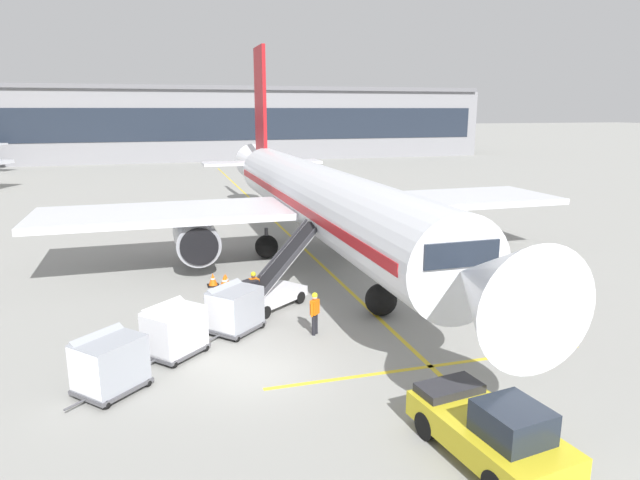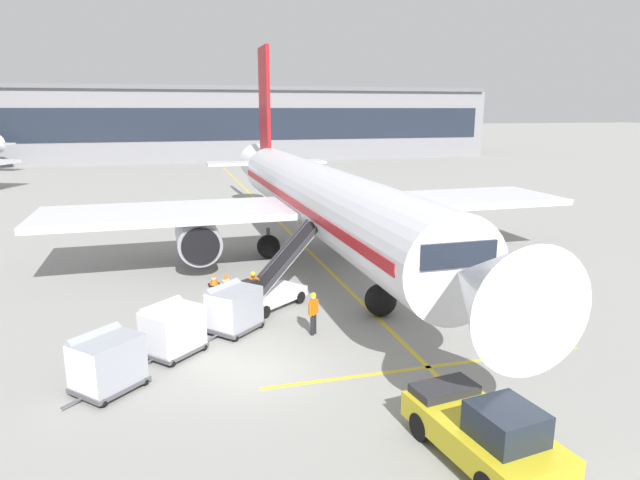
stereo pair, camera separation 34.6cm
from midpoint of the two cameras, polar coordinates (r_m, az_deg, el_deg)
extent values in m
plane|color=gray|center=(19.56, -6.85, -13.35)|extent=(600.00, 600.00, 0.00)
cylinder|color=silver|center=(32.14, -0.42, 4.28)|extent=(4.16, 31.02, 3.75)
cube|color=red|center=(32.14, -0.42, 4.28)|extent=(4.19, 29.78, 0.45)
cone|color=silver|center=(16.65, 16.87, -4.83)|extent=(3.62, 3.80, 3.57)
cone|color=silver|center=(49.98, -6.50, 7.72)|extent=(3.27, 6.05, 3.19)
cube|color=silver|center=(31.72, -15.03, 2.67)|extent=(14.79, 6.39, 0.36)
cylinder|color=#93969E|center=(31.43, -12.87, 0.20)|extent=(2.38, 4.06, 2.33)
cylinder|color=black|center=(29.42, -12.57, -0.67)|extent=(1.98, 0.15, 1.98)
cube|color=silver|center=(36.03, 11.72, 4.07)|extent=(14.79, 6.39, 0.36)
cylinder|color=#93969E|center=(35.23, 10.55, 1.69)|extent=(2.38, 4.06, 2.33)
cylinder|color=black|center=(33.45, 12.16, 1.01)|extent=(1.98, 0.15, 1.98)
cube|color=red|center=(48.28, -6.33, 13.62)|extent=(0.33, 3.72, 9.29)
cube|color=silver|center=(48.19, -6.11, 7.87)|extent=(10.04, 2.61, 0.20)
cube|color=#1E2633|center=(18.64, 12.55, -0.86)|extent=(2.65, 1.72, 0.83)
cylinder|color=#47474C|center=(24.16, 5.88, -4.80)|extent=(0.22, 0.22, 1.14)
sphere|color=black|center=(24.35, 5.85, -6.08)|extent=(1.40, 1.40, 1.40)
cylinder|color=#47474C|center=(33.42, -5.80, 0.28)|extent=(0.22, 0.22, 1.14)
sphere|color=black|center=(33.56, -5.78, -0.67)|extent=(1.40, 1.40, 1.40)
cylinder|color=#47474C|center=(34.91, 3.30, 0.89)|extent=(0.22, 0.22, 1.14)
sphere|color=black|center=(35.03, 3.29, -0.03)|extent=(1.40, 1.40, 1.40)
cube|color=silver|center=(25.33, -5.48, -5.78)|extent=(3.67, 3.34, 0.44)
cube|color=black|center=(24.73, -7.58, -4.91)|extent=(0.82, 0.81, 0.70)
cylinder|color=#333338|center=(25.19, -6.51, -4.42)|extent=(0.08, 0.08, 0.80)
cube|color=silver|center=(25.65, -3.96, -1.96)|extent=(4.19, 3.50, 2.73)
cube|color=black|center=(25.62, -3.97, -1.77)|extent=(3.99, 3.30, 2.57)
cube|color=#333338|center=(25.34, -3.21, -1.86)|extent=(3.64, 2.81, 2.74)
cube|color=#333338|center=(25.90, -4.71, -1.56)|extent=(3.64, 2.81, 2.74)
cylinder|color=black|center=(25.80, -2.47, -5.88)|extent=(0.57, 0.50, 0.56)
cylinder|color=black|center=(26.70, -4.94, -5.25)|extent=(0.57, 0.50, 0.56)
cylinder|color=black|center=(24.11, -6.05, -7.34)|extent=(0.57, 0.50, 0.56)
cylinder|color=black|center=(25.07, -8.55, -6.60)|extent=(0.57, 0.50, 0.56)
cube|color=#515156|center=(22.94, -9.03, -8.73)|extent=(2.55, 2.53, 0.12)
cylinder|color=#4C4C51|center=(22.01, -11.31, -9.82)|extent=(0.56, 0.53, 0.07)
cube|color=#9EA3AD|center=(22.65, -9.11, -6.82)|extent=(2.41, 2.39, 1.50)
cube|color=#9EA3AD|center=(22.73, -9.96, -5.38)|extent=(1.91, 1.86, 0.74)
cube|color=silver|center=(21.97, -10.73, -7.54)|extent=(1.00, 1.07, 1.38)
sphere|color=black|center=(22.83, -11.66, -9.11)|extent=(0.30, 0.30, 0.30)
sphere|color=black|center=(21.99, -8.99, -9.89)|extent=(0.30, 0.30, 0.30)
sphere|color=black|center=(23.93, -9.06, -7.93)|extent=(0.30, 0.30, 0.30)
sphere|color=black|center=(23.14, -6.44, -8.60)|extent=(0.30, 0.30, 0.30)
cube|color=#515156|center=(21.32, -14.98, -10.78)|extent=(2.55, 2.53, 0.12)
cylinder|color=#4C4C51|center=(20.50, -17.72, -12.00)|extent=(0.56, 0.53, 0.07)
cube|color=silver|center=(21.01, -15.11, -8.76)|extent=(2.41, 2.39, 1.50)
cube|color=silver|center=(21.11, -15.98, -7.18)|extent=(1.91, 1.86, 0.74)
cube|color=silver|center=(20.41, -17.07, -9.56)|extent=(1.00, 1.07, 1.38)
sphere|color=black|center=(21.32, -17.83, -11.15)|extent=(0.30, 0.30, 0.30)
sphere|color=black|center=(20.39, -15.23, -12.12)|extent=(0.30, 0.30, 0.30)
sphere|color=black|center=(22.30, -14.73, -9.83)|extent=(0.30, 0.30, 0.30)
sphere|color=black|center=(21.41, -12.12, -10.68)|extent=(0.30, 0.30, 0.30)
cube|color=#515156|center=(19.40, -20.97, -13.74)|extent=(2.55, 2.53, 0.12)
cylinder|color=#4C4C51|center=(18.72, -24.29, -15.12)|extent=(0.56, 0.53, 0.07)
cube|color=#9EA3AD|center=(19.06, -21.17, -11.56)|extent=(2.41, 2.39, 1.50)
cube|color=#9EA3AD|center=(19.16, -22.08, -9.79)|extent=(1.91, 1.86, 0.74)
cube|color=silver|center=(18.55, -23.55, -12.47)|extent=(1.00, 1.07, 1.38)
sphere|color=black|center=(19.52, -24.12, -14.06)|extent=(0.30, 0.30, 0.30)
sphere|color=black|center=(18.51, -21.59, -15.35)|extent=(0.30, 0.30, 0.30)
sphere|color=black|center=(20.35, -20.38, -12.57)|extent=(0.30, 0.30, 0.30)
sphere|color=black|center=(19.39, -17.77, -13.68)|extent=(0.30, 0.30, 0.30)
cube|color=gold|center=(15.56, 16.21, -18.46)|extent=(2.71, 4.66, 0.70)
cube|color=#1E2633|center=(14.70, 18.43, -17.24)|extent=(1.68, 1.74, 0.80)
cube|color=#28282D|center=(16.43, 12.48, -14.54)|extent=(1.91, 1.22, 0.24)
cylinder|color=black|center=(17.12, 15.53, -16.45)|extent=(0.39, 0.79, 0.76)
cylinder|color=black|center=(16.12, 10.20, -18.15)|extent=(0.39, 0.79, 0.76)
cylinder|color=black|center=(15.48, 22.40, -20.48)|extent=(0.39, 0.79, 0.76)
cylinder|color=black|center=(25.21, -6.96, -6.07)|extent=(0.15, 0.15, 0.86)
cylinder|color=black|center=(25.15, -7.35, -6.13)|extent=(0.15, 0.15, 0.86)
cube|color=orange|center=(24.96, -7.20, -4.54)|extent=(0.42, 0.31, 0.58)
cube|color=white|center=(24.84, -7.10, -4.62)|extent=(0.34, 0.08, 0.08)
sphere|color=brown|center=(24.83, -7.23, -3.64)|extent=(0.21, 0.21, 0.21)
sphere|color=yellow|center=(24.81, -7.24, -3.48)|extent=(0.23, 0.23, 0.23)
cylinder|color=orange|center=(25.05, -6.69, -4.57)|extent=(0.09, 0.09, 0.56)
cylinder|color=orange|center=(24.89, -7.72, -4.72)|extent=(0.09, 0.09, 0.56)
cylinder|color=black|center=(22.24, -1.10, -8.67)|extent=(0.15, 0.15, 0.86)
cylinder|color=black|center=(22.38, -0.87, -8.52)|extent=(0.15, 0.15, 0.86)
cube|color=orange|center=(22.05, -1.00, -6.85)|extent=(0.44, 0.44, 0.58)
cube|color=white|center=(22.11, -1.28, -6.80)|extent=(0.25, 0.25, 0.08)
sphere|color=beige|center=(21.91, -1.00, -5.85)|extent=(0.21, 0.21, 0.21)
sphere|color=yellow|center=(21.89, -1.00, -5.67)|extent=(0.23, 0.23, 0.23)
cylinder|color=orange|center=(21.87, -1.31, -7.16)|extent=(0.09, 0.09, 0.56)
cylinder|color=orange|center=(22.26, -0.69, -6.78)|extent=(0.09, 0.09, 0.56)
cylinder|color=black|center=(23.46, -10.36, -7.69)|extent=(0.15, 0.15, 0.86)
cylinder|color=black|center=(23.34, -10.03, -7.79)|extent=(0.15, 0.15, 0.86)
cube|color=yellow|center=(23.15, -10.27, -6.08)|extent=(0.43, 0.44, 0.58)
cube|color=white|center=(23.24, -10.06, -5.99)|extent=(0.23, 0.26, 0.08)
sphere|color=tan|center=(23.02, -10.31, -5.11)|extent=(0.21, 0.21, 0.21)
sphere|color=yellow|center=(23.00, -10.32, -4.95)|extent=(0.23, 0.23, 0.23)
cylinder|color=yellow|center=(23.33, -10.70, -6.07)|extent=(0.09, 0.09, 0.56)
cylinder|color=yellow|center=(23.01, -9.82, -6.31)|extent=(0.09, 0.09, 0.56)
cube|color=black|center=(28.87, -11.20, -4.57)|extent=(0.58, 0.58, 0.05)
cone|color=orange|center=(28.77, -11.23, -3.94)|extent=(0.46, 0.46, 0.61)
cylinder|color=white|center=(28.76, -11.23, -3.89)|extent=(0.25, 0.25, 0.07)
cube|color=black|center=(28.52, -9.91, -4.73)|extent=(0.62, 0.62, 0.05)
cone|color=orange|center=(28.42, -9.94, -4.06)|extent=(0.49, 0.49, 0.65)
cylinder|color=white|center=(28.41, -9.94, -4.00)|extent=(0.27, 0.27, 0.08)
cube|color=black|center=(28.27, -10.04, -4.90)|extent=(0.67, 0.67, 0.05)
cone|color=orange|center=(28.16, -10.08, -4.16)|extent=(0.54, 0.54, 0.71)
cylinder|color=white|center=(28.14, -10.08, -4.09)|extent=(0.30, 0.30, 0.09)
cube|color=yellow|center=(32.89, -0.59, -2.14)|extent=(0.20, 110.00, 0.01)
cube|color=yellow|center=(20.25, 11.01, -12.52)|extent=(12.00, 0.20, 0.01)
cube|color=gray|center=(107.43, -17.37, 11.16)|extent=(121.44, 21.32, 11.90)
cube|color=#1E2633|center=(96.72, -17.47, 11.16)|extent=(117.80, 0.10, 5.35)
cube|color=slate|center=(105.32, -17.63, 14.54)|extent=(120.23, 18.12, 0.70)
camera|label=1|loc=(0.17, -90.39, -0.09)|focal=31.31mm
camera|label=2|loc=(0.17, 89.61, 0.09)|focal=31.31mm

